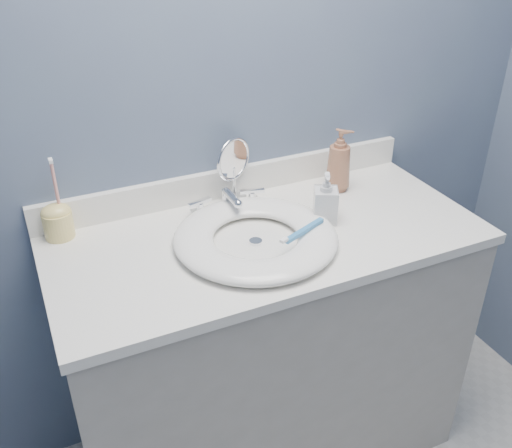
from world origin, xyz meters
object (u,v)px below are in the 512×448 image
soap_bottle_amber (339,160)px  toothbrush_holder (58,220)px  soap_bottle_clear (326,198)px  makeup_mirror (233,166)px

soap_bottle_amber → toothbrush_holder: size_ratio=0.86×
soap_bottle_amber → soap_bottle_clear: bearing=-174.2°
soap_bottle_amber → toothbrush_holder: 0.86m
makeup_mirror → soap_bottle_clear: 0.30m
makeup_mirror → soap_bottle_clear: size_ratio=1.37×
makeup_mirror → soap_bottle_amber: size_ratio=1.01×
makeup_mirror → soap_bottle_amber: makeup_mirror is taller
makeup_mirror → toothbrush_holder: 0.53m
makeup_mirror → soap_bottle_amber: (0.33, -0.07, -0.01)m
makeup_mirror → soap_bottle_clear: makeup_mirror is taller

